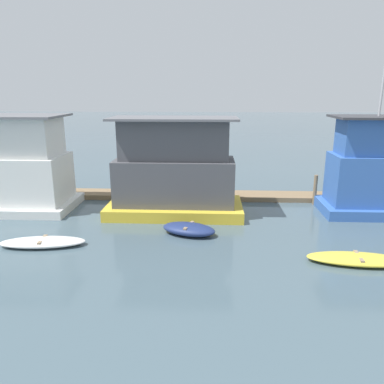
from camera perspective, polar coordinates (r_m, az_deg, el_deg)
name	(u,v)px	position (r m, az deg, el deg)	size (l,w,h in m)	color
ground_plane	(193,211)	(21.49, 0.13, -2.90)	(200.00, 200.00, 0.00)	#475B66
dock_walkway	(195,195)	(24.09, 0.44, -0.51)	(33.80, 1.70, 0.30)	#846B4C
houseboat_white	(8,167)	(23.80, -26.22, 3.42)	(7.22, 3.98, 5.39)	white
houseboat_yellow	(174,174)	(20.52, -2.69, 2.83)	(7.45, 3.58, 5.32)	gold
houseboat_blue	(380,172)	(23.00, 26.78, 2.79)	(6.11, 3.30, 9.35)	#3866B7
dinghy_white	(43,242)	(18.01, -21.80, -7.11)	(3.86, 1.61, 0.36)	white
dinghy_navy	(189,229)	(18.01, -0.49, -5.67)	(2.89, 2.06, 0.53)	navy
dinghy_yellow	(358,259)	(16.58, 24.03, -9.33)	(4.14, 1.59, 0.35)	yellow
mooring_post_far_right	(315,190)	(23.67, 18.24, 0.32)	(0.21, 0.21, 1.81)	#846B4C
mooring_post_near_left	(199,187)	(22.79, 1.04, 0.79)	(0.29, 0.29, 2.00)	brown
mooring_post_near_right	(229,187)	(22.82, 5.62, 0.70)	(0.24, 0.24, 1.98)	brown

